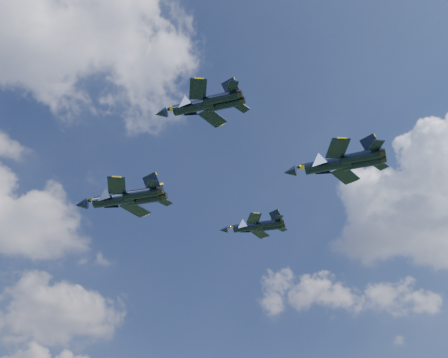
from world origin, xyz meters
TOP-DOWN VIEW (x-y plane):
  - jet_lead at (-22.02, 20.95)m, footprint 16.46×15.02m
  - jet_left at (-18.94, -8.36)m, footprint 12.27×11.75m
  - jet_right at (5.35, 22.17)m, footprint 12.77×11.24m
  - jet_slot at (6.59, -3.31)m, footprint 15.51×15.15m

SIDE VIEW (x-z plane):
  - jet_left at x=-18.94m, z-range 53.10..56.36m
  - jet_lead at x=-22.02m, z-range 52.90..57.19m
  - jet_slot at x=6.59m, z-range 53.58..57.76m
  - jet_right at x=5.35m, z-range 54.89..58.18m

